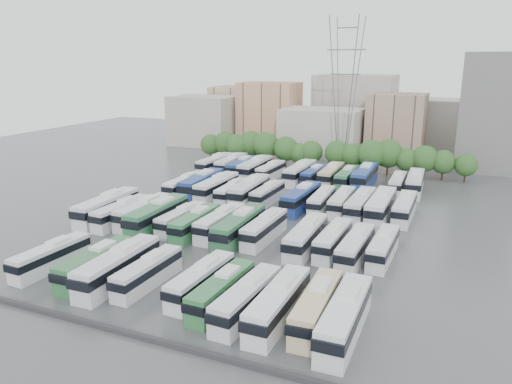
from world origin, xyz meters
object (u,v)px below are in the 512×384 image
at_px(bus_r1_s5, 196,223).
at_px(bus_r2_s2, 202,184).
at_px(bus_r0_s13, 345,317).
at_px(bus_r1_s12, 355,247).
at_px(bus_r0_s5, 118,266).
at_px(bus_r1_s10, 306,237).
at_px(bus_r2_s11, 360,205).
at_px(bus_r3_s2, 242,167).
at_px(bus_r0_s2, 51,256).
at_px(bus_r1_s11, 333,240).
at_px(bus_r2_s1, 185,185).
at_px(bus_r2_s9, 322,200).
at_px(bus_r3_s8, 331,175).
at_px(bus_r0_s8, 201,280).
at_px(bus_r1_s6, 220,222).
at_px(bus_r3_s3, 255,168).
at_px(bus_r1_s13, 383,247).
at_px(bus_r2_s6, 267,194).
at_px(bus_r2_s12, 381,206).
at_px(bus_r0_s4, 96,263).
at_px(bus_r0_s6, 148,272).
at_px(bus_r3_s1, 231,164).
at_px(bus_r3_s6, 300,172).
at_px(bus_r3_s10, 365,176).
at_px(bus_r3_s9, 347,177).
at_px(bus_r0_s9, 222,290).
at_px(bus_r1_s2, 144,211).
at_px(bus_r3_s0, 215,164).
at_px(bus_r1_s4, 181,219).
at_px(bus_r2_s3, 217,187).
at_px(bus_r2_s10, 342,202).
at_px(apartment_tower, 493,112).
at_px(bus_r0_s12, 317,306).
at_px(bus_r2_s13, 404,208).
at_px(bus_r2_s8, 301,198).
at_px(bus_r1_s7, 239,227).
at_px(bus_r3_s13, 415,183).
at_px(bus_r0_s10, 247,298).
at_px(bus_r2_s5, 250,190).
at_px(bus_r1_s0, 107,207).
at_px(bus_r3_s12, 398,183).
at_px(bus_r2_s4, 232,191).

xyz_separation_m(bus_r1_s5, bus_r2_s2, (-9.89, 19.12, 0.34)).
xyz_separation_m(bus_r0_s13, bus_r1_s12, (-3.08, 17.94, -0.17)).
xyz_separation_m(bus_r0_s5, bus_r1_s10, (16.42, 17.92, -0.09)).
height_order(bus_r2_s11, bus_r3_s2, bus_r2_s11).
height_order(bus_r0_s2, bus_r1_s11, bus_r1_s11).
relative_size(bus_r2_s1, bus_r2_s9, 1.06).
bearing_deg(bus_r3_s8, bus_r0_s8, -91.19).
xyz_separation_m(bus_r1_s6, bus_r3_s2, (-12.91, 34.94, 0.10)).
height_order(bus_r2_s2, bus_r3_s3, bus_r2_s2).
xyz_separation_m(bus_r1_s12, bus_r1_s13, (3.16, 1.76, -0.09)).
bearing_deg(bus_r2_s9, bus_r2_s6, 175.63).
bearing_deg(bus_r2_s12, bus_r0_s4, -127.27).
xyz_separation_m(bus_r0_s6, bus_r3_s2, (-13.31, 53.23, 0.24)).
relative_size(bus_r0_s6, bus_r3_s2, 0.87).
bearing_deg(bus_r1_s13, bus_r0_s4, -147.04).
height_order(bus_r1_s12, bus_r3_s1, bus_r3_s1).
height_order(bus_r3_s3, bus_r3_s6, bus_r3_s3).
distance_m(bus_r0_s8, bus_r3_s10, 54.15).
bearing_deg(bus_r0_s8, bus_r2_s6, 102.75).
relative_size(bus_r1_s11, bus_r3_s1, 0.88).
bearing_deg(bus_r3_s9, bus_r0_s9, -90.40).
relative_size(bus_r0_s4, bus_r1_s2, 0.96).
bearing_deg(bus_r3_s0, bus_r1_s4, -66.56).
distance_m(bus_r2_s3, bus_r2_s10, 23.13).
bearing_deg(apartment_tower, bus_r0_s12, -100.86).
distance_m(bus_r0_s2, bus_r2_s13, 51.99).
xyz_separation_m(bus_r2_s8, bus_r2_s12, (13.22, -0.06, 0.14)).
height_order(bus_r1_s7, bus_r3_s8, bus_r1_s7).
xyz_separation_m(bus_r2_s2, bus_r3_s13, (36.21, 17.52, -0.13)).
bearing_deg(bus_r0_s4, bus_r2_s11, 55.69).
distance_m(bus_r0_s10, bus_r3_s3, 59.18).
distance_m(bus_r1_s6, bus_r1_s13, 23.26).
xyz_separation_m(apartment_tower, bus_r1_s6, (-35.88, -63.22, -11.19)).
bearing_deg(bus_r2_s9, bus_r1_s2, -145.51).
relative_size(bus_r3_s3, bus_r3_s6, 1.02).
bearing_deg(bus_r2_s9, bus_r0_s2, -124.73).
bearing_deg(bus_r2_s5, bus_r1_s0, -133.99).
bearing_deg(bus_r2_s12, bus_r2_s11, 177.02).
xyz_separation_m(bus_r1_s11, bus_r1_s12, (3.33, -1.69, 0.06)).
bearing_deg(bus_r1_s13, bus_r0_s13, -89.74).
xyz_separation_m(bus_r1_s13, bus_r2_s8, (-16.49, 16.60, 0.27)).
xyz_separation_m(bus_r0_s9, bus_r2_s12, (9.84, 35.58, 0.40)).
bearing_deg(bus_r3_s12, bus_r0_s2, -123.47).
relative_size(bus_r1_s6, bus_r1_s12, 1.01).
bearing_deg(bus_r3_s13, bus_r2_s11, -111.66).
xyz_separation_m(bus_r0_s4, bus_r1_s10, (19.71, 17.85, 0.12)).
relative_size(bus_r1_s7, bus_r2_s8, 1.02).
bearing_deg(bus_r3_s8, bus_r1_s0, -127.03).
bearing_deg(bus_r2_s4, bus_r1_s10, -44.26).
xyz_separation_m(bus_r1_s7, bus_r3_s10, (9.81, 37.15, 0.10)).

